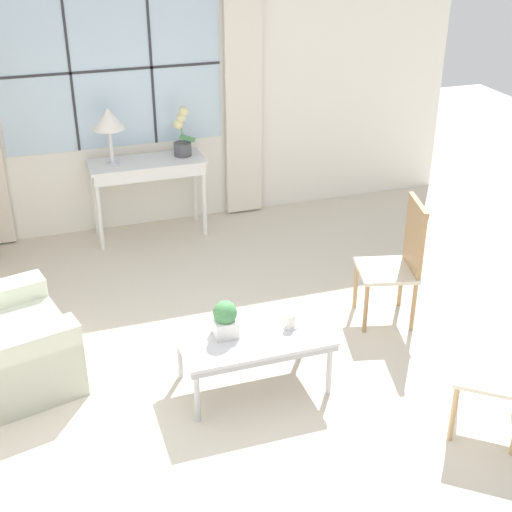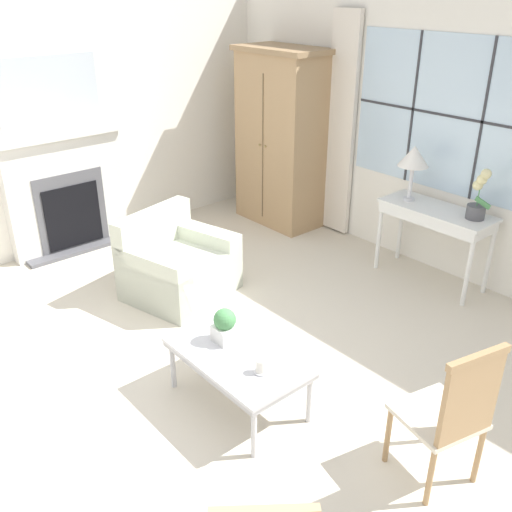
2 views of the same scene
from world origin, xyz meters
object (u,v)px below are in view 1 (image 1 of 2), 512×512
at_px(potted_orchid, 182,137).
at_px(accent_chair_wooden, 512,362).
at_px(side_chair_wooden, 400,256).
at_px(coffee_table, 253,338).
at_px(table_lamp, 108,120).
at_px(console_table, 147,170).
at_px(potted_plant_small, 225,319).
at_px(pillar_candle, 290,322).
at_px(armchair_upholstered, 2,349).

height_order(potted_orchid, accent_chair_wooden, potted_orchid).
relative_size(side_chair_wooden, coffee_table, 0.99).
distance_m(table_lamp, coffee_table, 2.84).
relative_size(console_table, potted_orchid, 2.30).
xyz_separation_m(potted_plant_small, pillar_candle, (0.45, -0.05, -0.08)).
xyz_separation_m(table_lamp, coffee_table, (0.53, -2.66, -0.83)).
xyz_separation_m(table_lamp, potted_plant_small, (0.35, -2.63, -0.66)).
bearing_deg(side_chair_wooden, console_table, 125.72).
xyz_separation_m(side_chair_wooden, pillar_candle, (-1.11, -0.50, -0.08)).
relative_size(table_lamp, pillar_candle, 4.84).
height_order(console_table, side_chair_wooden, side_chair_wooden).
bearing_deg(pillar_candle, armchair_upholstered, 162.54).
relative_size(potted_orchid, side_chair_wooden, 0.48).
bearing_deg(accent_chair_wooden, potted_plant_small, 147.09).
bearing_deg(coffee_table, pillar_candle, -3.41).
height_order(table_lamp, potted_orchid, table_lamp).
height_order(accent_chair_wooden, coffee_table, accent_chair_wooden).
bearing_deg(potted_plant_small, pillar_candle, -6.40).
bearing_deg(potted_orchid, console_table, -173.72).
bearing_deg(pillar_candle, side_chair_wooden, 24.07).
xyz_separation_m(console_table, coffee_table, (0.21, -2.68, -0.30)).
bearing_deg(coffee_table, potted_orchid, 86.53).
height_order(accent_chair_wooden, potted_plant_small, accent_chair_wooden).
distance_m(accent_chair_wooden, pillar_candle, 1.45).
bearing_deg(coffee_table, accent_chair_wooden, -35.38).
distance_m(potted_orchid, side_chair_wooden, 2.58).
relative_size(table_lamp, potted_orchid, 1.15).
bearing_deg(console_table, potted_plant_small, -89.51).
relative_size(armchair_upholstered, coffee_table, 1.06).
bearing_deg(accent_chair_wooden, table_lamp, 117.54).
bearing_deg(pillar_candle, potted_orchid, 92.10).
bearing_deg(accent_chair_wooden, coffee_table, 144.62).
bearing_deg(console_table, pillar_candle, -80.04).
xyz_separation_m(accent_chair_wooden, potted_plant_small, (-1.54, 1.00, 0.02)).
bearing_deg(coffee_table, armchair_upholstered, 160.43).
bearing_deg(console_table, potted_orchid, 6.28).
relative_size(side_chair_wooden, potted_plant_small, 3.93).
height_order(table_lamp, side_chair_wooden, table_lamp).
bearing_deg(pillar_candle, potted_plant_small, 173.60).
distance_m(side_chair_wooden, accent_chair_wooden, 1.44).
xyz_separation_m(console_table, potted_orchid, (0.37, 0.04, 0.28)).
bearing_deg(armchair_upholstered, coffee_table, -19.57).
xyz_separation_m(side_chair_wooden, coffee_table, (-1.37, -0.48, -0.17)).
height_order(side_chair_wooden, coffee_table, side_chair_wooden).
bearing_deg(pillar_candle, coffee_table, 176.59).
bearing_deg(accent_chair_wooden, armchair_upholstered, 152.73).
xyz_separation_m(armchair_upholstered, accent_chair_wooden, (3.01, -1.55, 0.27)).
height_order(table_lamp, armchair_upholstered, table_lamp).
bearing_deg(table_lamp, pillar_candle, -73.39).
bearing_deg(pillar_candle, accent_chair_wooden, -40.96).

